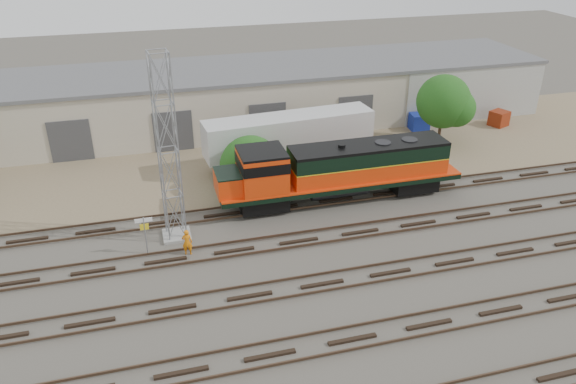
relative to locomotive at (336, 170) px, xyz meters
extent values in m
plane|color=#47423A|center=(-3.94, -6.00, -2.34)|extent=(140.00, 140.00, 0.00)
cube|color=#726047|center=(-3.94, 9.00, -2.33)|extent=(80.00, 16.00, 0.02)
cube|color=black|center=(-3.94, -13.50, -2.27)|extent=(80.00, 2.40, 0.14)
cube|color=#4C3828|center=(-3.94, -14.25, -2.13)|extent=(80.00, 0.08, 0.14)
cube|color=#4C3828|center=(-3.94, -12.75, -2.13)|extent=(80.00, 0.08, 0.14)
cube|color=black|center=(-3.94, -9.00, -2.27)|extent=(80.00, 2.40, 0.14)
cube|color=#4C3828|center=(-3.94, -9.75, -2.13)|extent=(80.00, 0.08, 0.14)
cube|color=#4C3828|center=(-3.94, -8.25, -2.13)|extent=(80.00, 0.08, 0.14)
cube|color=black|center=(-3.94, -4.50, -2.27)|extent=(80.00, 2.40, 0.14)
cube|color=#4C3828|center=(-3.94, -5.25, -2.13)|extent=(80.00, 0.08, 0.14)
cube|color=#4C3828|center=(-3.94, -3.75, -2.13)|extent=(80.00, 0.08, 0.14)
cube|color=black|center=(-3.94, 0.00, -2.27)|extent=(80.00, 2.40, 0.14)
cube|color=#4C3828|center=(-3.94, -0.75, -2.13)|extent=(80.00, 0.08, 0.14)
cube|color=#4C3828|center=(-3.94, 0.75, -2.13)|extent=(80.00, 0.08, 0.14)
cube|color=#B7AC98|center=(-3.94, 17.00, 0.16)|extent=(58.00, 10.00, 5.00)
cube|color=#59595B|center=(-3.94, 17.00, 2.81)|extent=(58.40, 10.40, 0.30)
cube|color=#999993|center=(18.06, 11.95, 0.16)|extent=(14.00, 0.10, 5.00)
cube|color=#333335|center=(-17.94, 11.94, -0.64)|extent=(3.20, 0.12, 3.40)
cube|color=#333335|center=(-9.94, 11.94, -0.64)|extent=(3.20, 0.12, 3.40)
cube|color=#333335|center=(-1.94, 11.94, -0.64)|extent=(3.20, 0.12, 3.40)
cube|color=#333335|center=(6.06, 11.94, -0.64)|extent=(3.20, 0.12, 3.40)
cube|color=#333335|center=(14.06, 11.94, -0.64)|extent=(3.20, 0.12, 3.40)
cube|color=black|center=(-5.14, 0.00, -1.56)|extent=(3.16, 2.37, 0.99)
cube|color=black|center=(5.74, 0.00, -1.56)|extent=(3.16, 2.37, 0.99)
cube|color=black|center=(0.30, 0.00, -0.90)|extent=(16.81, 2.97, 0.35)
cylinder|color=black|center=(0.30, 0.00, -1.51)|extent=(4.15, 1.09, 1.09)
cube|color=red|center=(2.28, 0.00, -0.13)|extent=(10.88, 2.57, 1.19)
cube|color=black|center=(2.28, 0.00, 0.96)|extent=(10.88, 2.57, 0.99)
cube|color=black|center=(2.28, 0.00, 1.55)|extent=(10.88, 2.57, 0.20)
cube|color=red|center=(-5.14, 0.00, 0.56)|extent=(2.97, 2.97, 2.57)
cube|color=black|center=(-5.14, 0.00, 1.93)|extent=(2.97, 2.97, 0.16)
cube|color=red|center=(-7.42, 0.00, -0.03)|extent=(1.58, 2.37, 1.38)
cube|color=gray|center=(-11.06, -1.90, -2.24)|extent=(1.69, 1.69, 0.20)
cylinder|color=gray|center=(-11.58, -1.38, 3.49)|extent=(0.08, 0.08, 11.26)
cylinder|color=gray|center=(-10.55, -1.38, 3.49)|extent=(0.08, 0.08, 11.26)
cylinder|color=gray|center=(-11.58, -2.41, 3.49)|extent=(0.08, 0.08, 11.26)
cylinder|color=gray|center=(-10.55, -2.41, 3.49)|extent=(0.08, 0.08, 11.26)
cylinder|color=gray|center=(-12.89, -3.34, -1.13)|extent=(0.08, 0.08, 2.42)
cube|color=white|center=(-12.89, -3.34, -0.08)|extent=(0.99, 0.06, 0.24)
cube|color=yellow|center=(-12.89, -3.34, -0.52)|extent=(0.50, 0.05, 0.39)
imported|color=orange|center=(-10.60, -4.04, -1.52)|extent=(0.66, 0.50, 1.64)
cube|color=#BDBDBD|center=(-1.48, 6.69, 0.36)|extent=(13.41, 3.74, 2.75)
cube|color=black|center=(3.69, 7.12, -1.83)|extent=(2.65, 2.74, 1.02)
cube|color=black|center=(-6.47, 5.25, -1.68)|extent=(0.15, 0.15, 1.32)
cube|color=black|center=(-6.64, 7.28, -1.68)|extent=(0.15, 0.15, 1.32)
cube|color=navy|center=(11.96, 11.01, -1.59)|extent=(1.76, 1.67, 1.50)
cube|color=maroon|center=(19.61, 10.06, -1.64)|extent=(1.93, 1.88, 1.40)
cylinder|color=#382619|center=(-5.30, 2.98, -2.14)|extent=(0.30, 0.30, 0.40)
sphere|color=#164413|center=(-5.30, 2.98, -0.40)|extent=(4.39, 4.39, 4.39)
sphere|color=#164413|center=(-4.43, 2.33, -0.84)|extent=(3.07, 3.07, 3.07)
cylinder|color=#382619|center=(12.01, 7.46, -1.22)|extent=(0.26, 0.26, 2.23)
sphere|color=#164413|center=(12.01, 7.46, 1.46)|extent=(4.47, 4.47, 4.47)
sphere|color=#164413|center=(12.91, 6.79, 1.01)|extent=(3.13, 3.13, 3.13)
camera|label=1|loc=(-12.23, -32.32, 16.01)|focal=35.00mm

